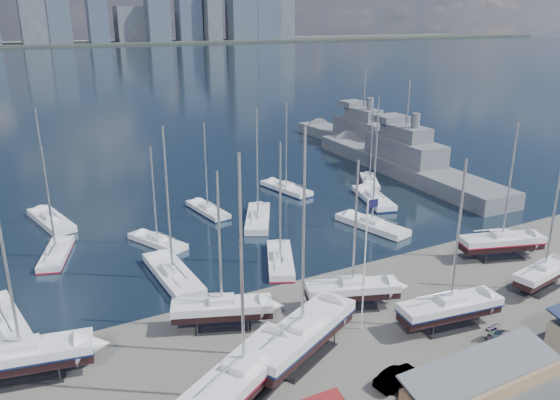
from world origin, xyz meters
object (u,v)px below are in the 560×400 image
naval_ship_east (403,164)px  naval_ship_west (362,139)px  flagpole (366,255)px  sailboat_cradle_0 (22,356)px

naval_ship_east → naval_ship_west: naval_ship_east is taller
flagpole → naval_ship_west: bearing=53.6°
flagpole → sailboat_cradle_0: bearing=166.7°
sailboat_cradle_0 → naval_ship_east: (64.35, 31.86, -0.44)m
naval_ship_west → flagpole: 73.10m
sailboat_cradle_0 → naval_ship_east: 71.81m
sailboat_cradle_0 → naval_ship_west: sailboat_cradle_0 is taller
sailboat_cradle_0 → naval_ship_west: size_ratio=0.40×
naval_ship_east → flagpole: size_ratio=3.83×
naval_ship_east → flagpole: bearing=139.6°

